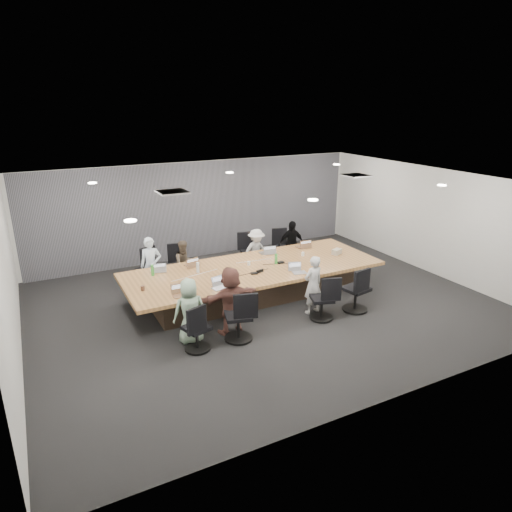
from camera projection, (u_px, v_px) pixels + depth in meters
name	position (u px, v px, depth m)	size (l,w,h in m)	color
floor	(264.00, 304.00, 10.46)	(10.00, 8.00, 0.00)	black
ceiling	(265.00, 183.00, 9.55)	(10.00, 8.00, 0.00)	white
wall_back	(200.00, 209.00, 13.37)	(10.00, 2.80, 0.00)	beige
wall_front	(394.00, 320.00, 6.64)	(10.00, 2.80, 0.00)	beige
wall_left	(9.00, 286.00, 7.85)	(8.00, 2.80, 0.00)	beige
wall_right	(429.00, 220.00, 12.17)	(8.00, 2.80, 0.00)	beige
curtain	(201.00, 210.00, 13.31)	(9.80, 0.04, 2.80)	slate
conference_table	(254.00, 281.00, 10.75)	(6.00, 2.20, 0.74)	#38291F
chair_0	(148.00, 273.00, 11.29)	(0.53, 0.53, 0.78)	black
chair_1	(181.00, 268.00, 11.65)	(0.51, 0.51, 0.76)	black
chair_2	(250.00, 255.00, 12.50)	(0.56, 0.56, 0.84)	black
chair_3	(285.00, 250.00, 12.98)	(0.53, 0.53, 0.79)	black
chair_4	(197.00, 332.00, 8.44)	(0.51, 0.51, 0.76)	black
chair_5	(238.00, 319.00, 8.79)	(0.58, 0.58, 0.86)	black
chair_6	(322.00, 302.00, 9.65)	(0.53, 0.53, 0.78)	black
chair_7	(356.00, 292.00, 10.03)	(0.58, 0.58, 0.87)	black
person_0	(151.00, 266.00, 10.90)	(0.50, 0.33, 1.38)	silver
laptop_0	(157.00, 271.00, 10.41)	(0.29, 0.20, 0.02)	#B2B2B7
person_1	(185.00, 264.00, 11.29)	(0.58, 0.45, 1.19)	#4D4235
laptop_1	(192.00, 265.00, 10.78)	(0.32, 0.22, 0.02)	#8C6647
person_2	(256.00, 252.00, 12.15)	(0.79, 0.46, 1.23)	#BDBDBD
laptop_2	(266.00, 253.00, 11.64)	(0.34, 0.23, 0.02)	#B2B2B7
person_3	(291.00, 244.00, 12.60)	(0.78, 0.32, 1.32)	black
laptop_3	(302.00, 247.00, 12.11)	(0.32, 0.22, 0.02)	#8C6647
person_4	(190.00, 311.00, 8.65)	(0.63, 0.41, 1.30)	#86A48A
laptop_4	(180.00, 296.00, 9.08)	(0.28, 0.20, 0.02)	#8C6647
person_5	(231.00, 300.00, 9.00)	(1.29, 0.41, 1.39)	brown
laptop_5	(220.00, 288.00, 9.44)	(0.30, 0.21, 0.02)	#B2B2B7
person_6	(313.00, 285.00, 9.86)	(0.48, 0.31, 1.31)	#B7B7B7
laptop_6	(299.00, 273.00, 10.29)	(0.30, 0.21, 0.02)	#B2B2B7
bottle_green_left	(152.00, 270.00, 10.11)	(0.07, 0.07, 0.25)	green
bottle_green_right	(276.00, 259.00, 10.83)	(0.07, 0.07, 0.25)	green
bottle_clear	(198.00, 267.00, 10.30)	(0.07, 0.07, 0.24)	silver
cup_white_far	(249.00, 263.00, 10.78)	(0.07, 0.07, 0.09)	white
cup_white_near	(303.00, 254.00, 11.42)	(0.07, 0.07, 0.09)	white
mug_brown	(143.00, 288.00, 9.34)	(0.08, 0.08, 0.10)	brown
mic_left	(254.00, 273.00, 10.23)	(0.15, 0.10, 0.03)	black
mic_right	(281.00, 262.00, 10.92)	(0.16, 0.11, 0.03)	black
stapler	(260.00, 271.00, 10.32)	(0.18, 0.04, 0.07)	black
canvas_bag	(337.00, 252.00, 11.52)	(0.25, 0.15, 0.14)	#B3A58C
snack_packet	(337.00, 252.00, 11.63)	(0.17, 0.11, 0.04)	orange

